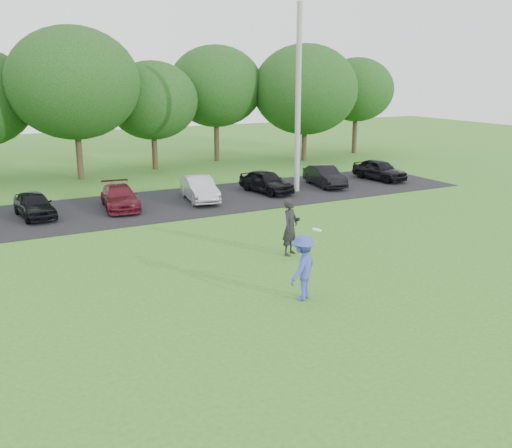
{
  "coord_description": "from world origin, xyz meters",
  "views": [
    {
      "loc": [
        -8.46,
        -12.37,
        6.12
      ],
      "look_at": [
        0.0,
        3.5,
        1.3
      ],
      "focal_mm": 40.0,
      "sensor_mm": 36.0,
      "label": 1
    }
  ],
  "objects": [
    {
      "name": "parking_lot",
      "position": [
        0.0,
        13.0,
        0.01
      ],
      "size": [
        32.0,
        6.5,
        0.03
      ],
      "primitive_type": "cube",
      "color": "black",
      "rests_on": "ground"
    },
    {
      "name": "parked_cars",
      "position": [
        -1.46,
        13.02,
        0.61
      ],
      "size": [
        28.36,
        4.42,
        1.22
      ],
      "color": "#A7A9AE",
      "rests_on": "parking_lot"
    },
    {
      "name": "camera_bystander",
      "position": [
        1.41,
        3.65,
        0.98
      ],
      "size": [
        0.86,
        0.78,
        1.97
      ],
      "color": "black",
      "rests_on": "ground"
    },
    {
      "name": "utility_pole",
      "position": [
        7.29,
        12.64,
        4.71
      ],
      "size": [
        0.28,
        0.28,
        9.43
      ],
      "primitive_type": "cylinder",
      "color": "#979893",
      "rests_on": "ground"
    },
    {
      "name": "frisbee_player",
      "position": [
        -0.37,
        0.08,
        0.93
      ],
      "size": [
        1.37,
        1.23,
        2.04
      ],
      "color": "#3D4AAD",
      "rests_on": "ground"
    },
    {
      "name": "ground",
      "position": [
        0.0,
        0.0,
        0.0
      ],
      "size": [
        100.0,
        100.0,
        0.0
      ],
      "primitive_type": "plane",
      "color": "#327220",
      "rests_on": "ground"
    },
    {
      "name": "tree_row",
      "position": [
        1.51,
        22.76,
        4.91
      ],
      "size": [
        42.39,
        9.85,
        8.64
      ],
      "color": "#38281C",
      "rests_on": "ground"
    }
  ]
}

